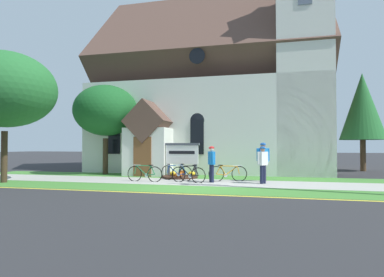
# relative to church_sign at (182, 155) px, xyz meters

# --- Properties ---
(ground) EXTENTS (140.00, 140.00, 0.00)m
(ground) POSITION_rel_church_sign_xyz_m (1.60, -0.17, -1.16)
(ground) COLOR #2B2B2D
(sidewalk_slab) EXTENTS (32.00, 2.71, 0.01)m
(sidewalk_slab) POSITION_rel_church_sign_xyz_m (0.48, -2.14, -1.15)
(sidewalk_slab) COLOR #A8A59E
(sidewalk_slab) RESTS_ON ground
(grass_verge) EXTENTS (32.00, 2.13, 0.01)m
(grass_verge) POSITION_rel_church_sign_xyz_m (0.48, -4.56, -1.15)
(grass_verge) COLOR #427F33
(grass_verge) RESTS_ON ground
(church_lawn) EXTENTS (24.00, 2.20, 0.01)m
(church_lawn) POSITION_rel_church_sign_xyz_m (0.48, 0.32, -1.15)
(church_lawn) COLOR #427F33
(church_lawn) RESTS_ON ground
(curb_paint_stripe) EXTENTS (28.00, 0.16, 0.01)m
(curb_paint_stripe) POSITION_rel_church_sign_xyz_m (0.48, -5.77, -1.15)
(curb_paint_stripe) COLOR yellow
(curb_paint_stripe) RESTS_ON ground
(church_building) EXTENTS (14.96, 12.39, 13.81)m
(church_building) POSITION_rel_church_sign_xyz_m (0.84, 6.41, 3.95)
(church_building) COLOR silver
(church_building) RESTS_ON ground
(church_sign) EXTENTS (1.87, 0.20, 1.77)m
(church_sign) POSITION_rel_church_sign_xyz_m (0.00, 0.00, 0.00)
(church_sign) COLOR #474C56
(church_sign) RESTS_ON ground
(flower_bed) EXTENTS (1.85, 1.85, 0.34)m
(flower_bed) POSITION_rel_church_sign_xyz_m (0.02, -0.45, -1.06)
(flower_bed) COLOR #382319
(flower_bed) RESTS_ON ground
(bicycle_red) EXTENTS (1.70, 0.59, 0.78)m
(bicycle_red) POSITION_rel_church_sign_xyz_m (2.59, -1.48, -0.79)
(bicycle_red) COLOR black
(bicycle_red) RESTS_ON ground
(bicycle_white) EXTENTS (1.69, 0.59, 0.81)m
(bicycle_white) POSITION_rel_church_sign_xyz_m (0.21, -1.64, -0.79)
(bicycle_white) COLOR black
(bicycle_white) RESTS_ON ground
(bicycle_orange) EXTENTS (1.71, 0.13, 0.79)m
(bicycle_orange) POSITION_rel_church_sign_xyz_m (-1.05, -2.47, -0.79)
(bicycle_orange) COLOR black
(bicycle_orange) RESTS_ON ground
(bicycle_silver) EXTENTS (1.66, 0.46, 0.81)m
(bicycle_silver) POSITION_rel_church_sign_xyz_m (0.97, -2.37, -0.79)
(bicycle_silver) COLOR black
(bicycle_silver) RESTS_ON ground
(cyclist_in_red_jersey) EXTENTS (0.39, 0.66, 1.60)m
(cyclist_in_red_jersey) POSITION_rel_church_sign_xyz_m (1.95, -2.07, -0.23)
(cyclist_in_red_jersey) COLOR #191E38
(cyclist_in_red_jersey) RESTS_ON ground
(cyclist_in_blue_jersey) EXTENTS (0.57, 0.58, 1.77)m
(cyclist_in_blue_jersey) POSITION_rel_church_sign_xyz_m (4.16, -1.16, -0.11)
(cyclist_in_blue_jersey) COLOR #2D2D33
(cyclist_in_blue_jersey) RESTS_ON ground
(cyclist_in_yellow_jersey) EXTENTS (0.44, 0.53, 1.60)m
(cyclist_in_yellow_jersey) POSITION_rel_church_sign_xyz_m (4.17, -2.06, -0.23)
(cyclist_in_yellow_jersey) COLOR #191E38
(cyclist_in_yellow_jersey) RESTS_ON ground
(roadside_conifer) EXTENTS (2.82, 2.82, 6.35)m
(roadside_conifer) POSITION_rel_church_sign_xyz_m (10.19, 6.79, 3.00)
(roadside_conifer) COLOR #4C3823
(roadside_conifer) RESTS_ON ground
(yard_deciduous_tree) EXTENTS (3.67, 3.67, 5.14)m
(yard_deciduous_tree) POSITION_rel_church_sign_xyz_m (-4.81, 0.77, 2.50)
(yard_deciduous_tree) COLOR #3D2D1E
(yard_deciduous_tree) RESTS_ON ground
(verge_sapling) EXTENTS (4.40, 4.40, 5.81)m
(verge_sapling) POSITION_rel_church_sign_xyz_m (-6.96, -4.31, 2.96)
(verge_sapling) COLOR #3D2D1E
(verge_sapling) RESTS_ON ground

